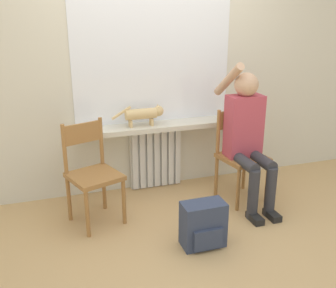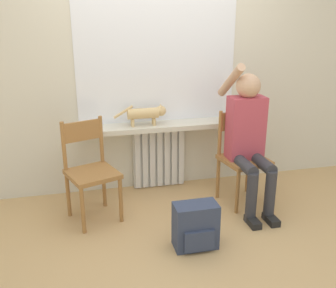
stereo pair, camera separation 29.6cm
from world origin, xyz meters
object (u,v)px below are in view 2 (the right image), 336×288
at_px(person, 249,134).
at_px(chair_left, 90,170).
at_px(chair_right, 242,156).
at_px(cat, 147,113).
at_px(backpack, 196,226).

bearing_deg(person, chair_left, 176.12).
height_order(chair_left, chair_right, same).
xyz_separation_m(cat, backpack, (0.18, -1.11, -0.67)).
relative_size(person, backpack, 3.67).
xyz_separation_m(chair_left, chair_right, (1.47, 0.00, 0.00)).
distance_m(chair_right, cat, 1.03).
height_order(chair_right, backpack, chair_right).
bearing_deg(chair_right, cat, 144.52).
bearing_deg(person, chair_right, 94.48).
bearing_deg(person, cat, 149.49).
bearing_deg(chair_right, backpack, -144.66).
xyz_separation_m(chair_right, person, (0.01, -0.10, 0.25)).
bearing_deg(chair_right, person, -95.50).
height_order(chair_left, cat, cat).
bearing_deg(chair_left, backpack, -61.25).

